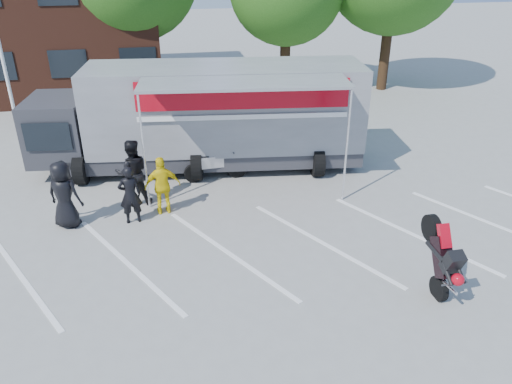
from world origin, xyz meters
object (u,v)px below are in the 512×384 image
object	(u,v)px
spectator_leather_b	(130,195)
stunt_bike_rider	(424,281)
transporter_truck	(212,166)
spectator_hivis	(163,186)
spectator_leather_a	(64,195)
parked_motorcycle	(216,179)
spectator_leather_c	(133,173)

from	to	relation	value
spectator_leather_b	stunt_bike_rider	bearing A→B (deg)	140.24
transporter_truck	spectator_hivis	bearing A→B (deg)	-113.22
transporter_truck	spectator_leather_b	xyz separation A→B (m)	(-2.51, -3.32, 0.82)
transporter_truck	spectator_leather_a	bearing A→B (deg)	-136.48
parked_motorcycle	spectator_leather_b	world-z (taller)	spectator_leather_b
transporter_truck	spectator_leather_c	size ratio (longest dim) A/B	5.44
transporter_truck	spectator_hivis	distance (m)	3.49
transporter_truck	stunt_bike_rider	bearing A→B (deg)	-55.34
parked_motorcycle	spectator_hivis	world-z (taller)	spectator_hivis
parked_motorcycle	spectator_leather_a	size ratio (longest dim) A/B	1.11
spectator_leather_a	spectator_leather_b	world-z (taller)	spectator_leather_a
spectator_hivis	spectator_leather_c	bearing A→B (deg)	-46.51
spectator_leather_c	spectator_hivis	distance (m)	1.08
transporter_truck	stunt_bike_rider	size ratio (longest dim) A/B	5.77
spectator_leather_c	spectator_leather_a	bearing A→B (deg)	25.15
stunt_bike_rider	spectator_leather_a	distance (m)	9.13
transporter_truck	stunt_bike_rider	world-z (taller)	transporter_truck
stunt_bike_rider	spectator_leather_b	size ratio (longest dim) A/B	1.13
parked_motorcycle	spectator_hivis	distance (m)	2.64
stunt_bike_rider	spectator_leather_c	distance (m)	8.19
transporter_truck	parked_motorcycle	world-z (taller)	transporter_truck
stunt_bike_rider	spectator_hivis	xyz separation A→B (m)	(-5.61, 4.29, 0.83)
stunt_bike_rider	spectator_leather_c	world-z (taller)	spectator_leather_c
parked_motorcycle	spectator_leather_a	bearing A→B (deg)	112.63
spectator_hivis	transporter_truck	bearing A→B (deg)	-124.71
stunt_bike_rider	spectator_leather_a	size ratio (longest dim) A/B	1.00
transporter_truck	spectator_leather_a	world-z (taller)	spectator_leather_a
stunt_bike_rider	spectator_leather_a	bearing A→B (deg)	152.25
spectator_leather_a	spectator_hivis	world-z (taller)	spectator_leather_a
spectator_hivis	spectator_leather_b	bearing A→B (deg)	17.46
stunt_bike_rider	transporter_truck	bearing A→B (deg)	117.29
transporter_truck	parked_motorcycle	distance (m)	1.07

